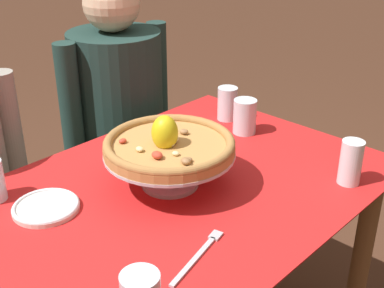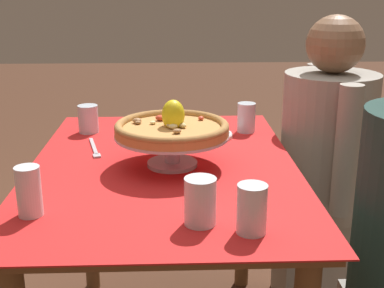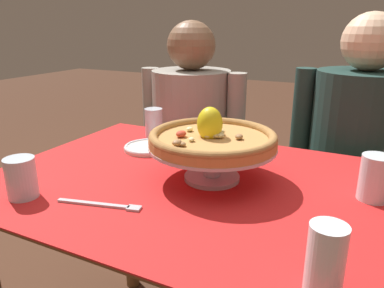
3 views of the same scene
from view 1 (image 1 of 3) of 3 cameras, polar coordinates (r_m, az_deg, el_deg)
The scene contains 9 objects.
dining_table at distance 1.44m, azimuth -1.88°, elevation -9.27°, with size 1.19×0.82×0.76m.
pizza_stand at distance 1.36m, azimuth -2.50°, elevation -1.87°, with size 0.35×0.35×0.10m.
pizza at distance 1.33m, azimuth -2.58°, elevation -0.02°, with size 0.35×0.35×0.10m.
water_glass_front_right at distance 1.44m, azimuth 17.20°, elevation -2.21°, with size 0.06×0.06×0.12m.
water_glass_back_right at distance 1.78m, azimuth 3.95°, elevation 4.28°, with size 0.07×0.07×0.11m.
water_glass_side_right at distance 1.68m, azimuth 5.87°, elevation 2.82°, with size 0.08×0.08×0.11m.
side_plate at distance 1.33m, azimuth -15.92°, elevation -6.74°, with size 0.17×0.17×0.02m.
dinner_fork at distance 1.14m, azimuth 0.86°, elevation -12.12°, with size 0.21×0.07×0.01m.
diner_right at distance 2.09m, azimuth -8.01°, elevation 1.28°, with size 0.51×0.35×1.21m.
Camera 1 is at (-0.82, -0.84, 1.47)m, focal length 47.99 mm.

